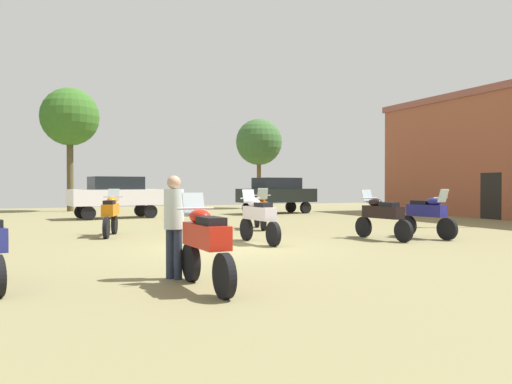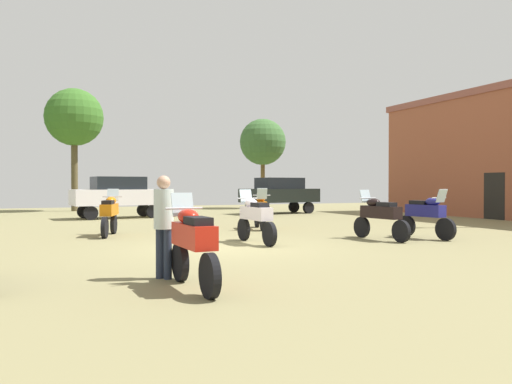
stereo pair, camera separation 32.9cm
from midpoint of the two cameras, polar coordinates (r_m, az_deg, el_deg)
The scene contains 12 objects.
ground_plane at distance 13.38m, azimuth -3.63°, elevation -6.19°, with size 44.00×52.00×0.02m.
motorcycle_3 at distance 8.07m, azimuth -6.77°, elevation -5.55°, with size 0.62×2.12×1.49m.
motorcycle_5 at distance 14.24m, azimuth -0.36°, elevation -2.76°, with size 0.62×2.28×1.48m.
motorcycle_7 at distance 16.85m, azimuth -16.33°, elevation -2.26°, with size 0.82×2.04×1.49m.
motorcycle_9 at distance 18.80m, azimuth -0.04°, elevation -1.89°, with size 0.76×2.08×1.50m.
motorcycle_10 at distance 15.61m, azimuth 13.18°, elevation -2.50°, with size 0.64×2.27×1.47m.
motorcycle_11 at distance 16.36m, azimuth 17.88°, elevation -2.34°, with size 0.68×2.11×1.49m.
car_1 at distance 28.77m, azimuth 1.99°, elevation -0.07°, with size 4.50×2.36×2.00m.
car_2 at distance 25.64m, azimuth -15.59°, elevation -0.21°, with size 4.50×2.35×2.00m.
person_1 at distance 8.97m, azimuth -10.11°, elevation -2.90°, with size 0.48×0.48×1.78m.
tree_2 at distance 33.50m, azimuth -20.18°, elevation 7.73°, with size 3.49×3.49×7.48m.
tree_4 at distance 35.29m, azimuth 0.06°, elevation 5.52°, with size 3.15×3.15×6.11m.
Camera 1 is at (-4.65, -12.43, 1.65)m, focal length 36.14 mm.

